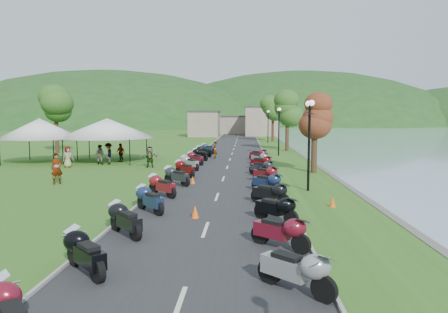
{
  "coord_description": "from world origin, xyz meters",
  "views": [
    {
      "loc": [
        1.45,
        -4.35,
        4.2
      ],
      "look_at": [
        -0.07,
        24.17,
        1.3
      ],
      "focal_mm": 32.0,
      "sensor_mm": 36.0,
      "label": 1
    }
  ],
  "objects": [
    {
      "name": "pedestrian_c",
      "position": [
        -10.41,
        29.56,
        0.0
      ],
      "size": [
        0.87,
        1.31,
        1.88
      ],
      "primitive_type": "imported",
      "rotation": [
        0.0,
        0.0,
        5.05
      ],
      "color": "slate",
      "rests_on": "ground"
    },
    {
      "name": "pedestrian_b",
      "position": [
        -11.22,
        29.62,
        0.0
      ],
      "size": [
        0.85,
        0.49,
        1.72
      ],
      "primitive_type": "imported",
      "rotation": [
        0.0,
        0.0,
        3.1
      ],
      "color": "slate",
      "rests_on": "ground"
    },
    {
      "name": "vendor_tent_side",
      "position": [
        -16.96,
        30.52,
        2.0
      ],
      "size": [
        4.69,
        4.69,
        4.0
      ],
      "primitive_type": null,
      "color": "white",
      "rests_on": "ground"
    },
    {
      "name": "vendor_tent_main",
      "position": [
        -11.3,
        31.93,
        2.0
      ],
      "size": [
        5.85,
        5.85,
        4.0
      ],
      "primitive_type": null,
      "color": "white",
      "rests_on": "ground"
    },
    {
      "name": "traffic_cone_near",
      "position": [
        -0.59,
        11.67,
        0.27
      ],
      "size": [
        0.35,
        0.35,
        0.54
      ],
      "primitive_type": "cone",
      "color": "#F2590C",
      "rests_on": "ground"
    },
    {
      "name": "moto_row_left",
      "position": [
        -2.78,
        19.4,
        0.55
      ],
      "size": [
        2.6,
        43.51,
        1.1
      ],
      "primitive_type": null,
      "color": "#331411",
      "rests_on": "ground"
    },
    {
      "name": "road",
      "position": [
        0.0,
        40.0,
        0.01
      ],
      "size": [
        7.0,
        120.0,
        0.02
      ],
      "primitive_type": "cube",
      "color": "#2C2C2E",
      "rests_on": "ground"
    },
    {
      "name": "moto_row_right",
      "position": [
        2.65,
        19.07,
        0.55
      ],
      "size": [
        2.6,
        30.78,
        1.1
      ],
      "primitive_type": null,
      "color": "#331411",
      "rests_on": "ground"
    },
    {
      "name": "far_building",
      "position": [
        -2.0,
        85.0,
        2.5
      ],
      "size": [
        18.0,
        16.0,
        5.0
      ],
      "primitive_type": "cube",
      "color": "gray",
      "rests_on": "ground"
    },
    {
      "name": "hills_backdrop",
      "position": [
        0.0,
        200.0,
        0.0
      ],
      "size": [
        360.0,
        120.0,
        76.0
      ],
      "primitive_type": null,
      "color": "#285621",
      "rests_on": "ground"
    },
    {
      "name": "tree_lakeside",
      "position": [
        6.54,
        25.25,
        3.1
      ],
      "size": [
        2.23,
        2.23,
        6.2
      ],
      "primitive_type": null,
      "color": "#3A6D24",
      "rests_on": "ground"
    },
    {
      "name": "pedestrian_a",
      "position": [
        -10.17,
        19.51,
        0.0
      ],
      "size": [
        0.87,
        0.85,
        1.93
      ],
      "primitive_type": "imported",
      "rotation": [
        0.0,
        0.0,
        0.74
      ],
      "color": "slate",
      "rests_on": "ground"
    }
  ]
}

